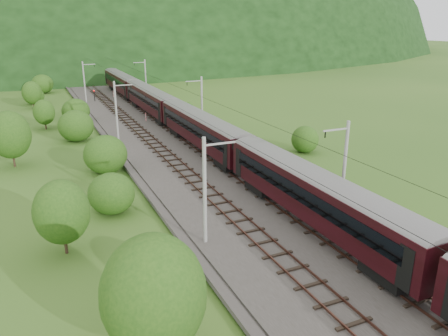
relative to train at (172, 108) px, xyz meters
name	(u,v)px	position (x,y,z in m)	size (l,w,h in m)	color
ground	(277,229)	(-2.40, -34.22, -3.70)	(600.00, 600.00, 0.00)	#30571B
railbed	(226,187)	(-2.40, -24.22, -3.55)	(14.00, 220.00, 0.30)	#38332D
track_left	(203,188)	(-4.80, -24.22, -3.33)	(2.40, 220.00, 0.27)	#563025
track_right	(247,181)	(0.00, -24.22, -3.33)	(2.40, 220.00, 0.27)	#563025
catenary_left	(117,110)	(-8.52, -2.22, 0.80)	(2.54, 192.28, 8.00)	gray
catenary_right	(201,103)	(3.72, -2.22, 0.80)	(2.54, 192.28, 8.00)	gray
overhead_wires	(226,118)	(-2.40, -24.22, 3.40)	(4.83, 198.00, 0.03)	black
mountain_main	(52,49)	(-2.40, 225.78, -3.70)	(504.00, 360.00, 244.00)	black
train	(172,108)	(0.00, 0.00, 0.00)	(3.15, 150.49, 5.48)	black
hazard_post_near	(114,94)	(-2.41, 33.63, -2.71)	(0.15, 0.15, 1.37)	red
hazard_post_far	(146,117)	(-2.09, 7.91, -2.73)	(0.14, 0.14, 1.35)	red
signal	(94,95)	(-6.85, 30.27, -2.07)	(0.25, 0.25, 2.26)	black
vegetation_left	(62,134)	(-15.99, -4.97, -1.15)	(13.84, 145.83, 6.99)	#204B14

